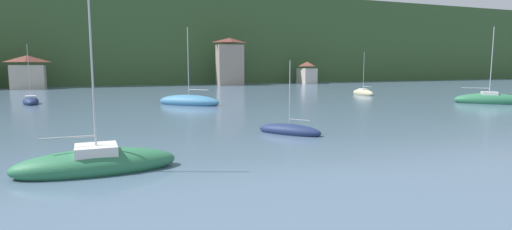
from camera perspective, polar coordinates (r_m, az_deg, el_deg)
wooded_hillside at (r=130.66m, az=-23.61°, el=8.64°), size 352.00×69.42×44.84m
shore_building_westcentral at (r=85.67m, az=-29.75°, el=5.26°), size 5.94×3.74×6.20m
shore_building_central at (r=88.65m, az=-3.75°, el=7.52°), size 5.91×3.16×10.31m
shore_building_eastcentral at (r=97.09m, az=7.27°, el=5.99°), size 3.44×4.75×5.26m
sailboat_far_3 at (r=52.86m, az=-29.43°, el=1.71°), size 2.39×5.09×7.15m
sailboat_mid_5 at (r=26.15m, az=4.77°, el=-2.24°), size 3.74×4.33×5.01m
sailboat_far_6 at (r=45.66m, az=-9.53°, el=1.90°), size 7.20×7.15×9.03m
sailboat_far_7 at (r=53.76m, az=30.26°, el=1.86°), size 6.91×6.41×9.23m
sailboat_far_9 at (r=61.91m, az=15.01°, el=3.07°), size 1.48×4.83×6.68m
sailboat_mid_11 at (r=18.24m, az=-21.74°, el=-6.44°), size 6.63×2.39×8.27m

